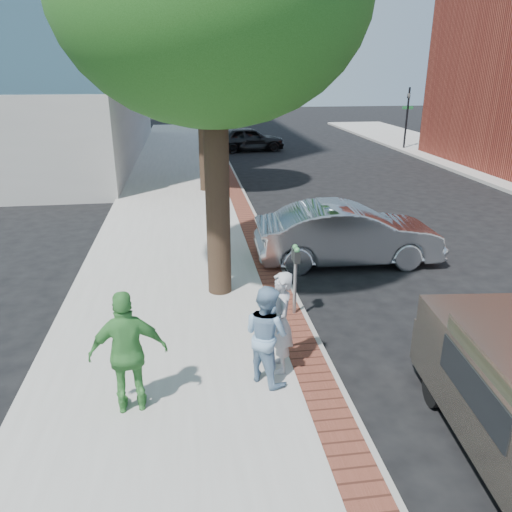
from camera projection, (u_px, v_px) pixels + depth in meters
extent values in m
plane|color=black|center=(258.00, 336.00, 9.71)|extent=(120.00, 120.00, 0.00)
cube|color=#9E9991|center=(181.00, 220.00, 16.90)|extent=(5.00, 60.00, 0.15)
cube|color=brown|center=(245.00, 215.00, 17.15)|extent=(0.60, 60.00, 0.01)
cube|color=gray|center=(255.00, 217.00, 17.23)|extent=(0.10, 60.00, 0.15)
cylinder|color=black|center=(221.00, 122.00, 29.54)|extent=(0.12, 0.12, 3.80)
imported|color=black|center=(220.00, 102.00, 29.15)|extent=(0.18, 0.15, 0.90)
cube|color=#1E7238|center=(220.00, 110.00, 29.29)|extent=(0.70, 0.03, 0.18)
cylinder|color=black|center=(407.00, 119.00, 31.03)|extent=(0.12, 0.12, 3.80)
imported|color=black|center=(408.00, 101.00, 30.64)|extent=(0.18, 0.15, 0.90)
cube|color=#1E7238|center=(408.00, 108.00, 30.78)|extent=(0.70, 0.03, 0.18)
cylinder|color=black|center=(217.00, 196.00, 10.56)|extent=(0.52, 0.52, 4.40)
cylinder|color=black|center=(204.00, 143.00, 20.03)|extent=(0.40, 0.40, 3.85)
ellipsoid|color=#1B4915|center=(200.00, 56.00, 18.88)|extent=(4.80, 4.80, 3.94)
cylinder|color=gray|center=(295.00, 288.00, 10.08)|extent=(0.07, 0.07, 1.15)
cube|color=#2D3030|center=(297.00, 257.00, 9.76)|extent=(0.12, 0.14, 0.24)
cube|color=#2D3030|center=(295.00, 254.00, 9.92)|extent=(0.12, 0.14, 0.24)
sphere|color=#3F8C4C|center=(297.00, 250.00, 9.70)|extent=(0.11, 0.11, 0.11)
sphere|color=#3F8C4C|center=(295.00, 247.00, 9.87)|extent=(0.11, 0.11, 0.11)
imported|color=#A9A8AD|center=(280.00, 322.00, 8.10)|extent=(0.42, 0.64, 1.74)
imported|color=#7DA0C2|center=(266.00, 334.00, 7.83)|extent=(0.98, 1.01, 1.64)
imported|color=#469744|center=(128.00, 353.00, 7.10)|extent=(1.14, 0.55, 1.89)
imported|color=#ABADB2|center=(348.00, 234.00, 13.12)|extent=(4.88, 1.85, 1.59)
imported|color=black|center=(249.00, 139.00, 31.09)|extent=(4.54, 2.18, 1.50)
cube|color=gray|center=(472.00, 350.00, 8.01)|extent=(1.75, 0.97, 0.73)
cylinder|color=black|center=(435.00, 388.00, 7.64)|extent=(0.25, 0.60, 0.58)
cube|color=black|center=(471.00, 388.00, 6.18)|extent=(0.19, 1.81, 0.50)
cube|color=black|center=(464.00, 321.00, 8.28)|extent=(1.45, 0.16, 0.36)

